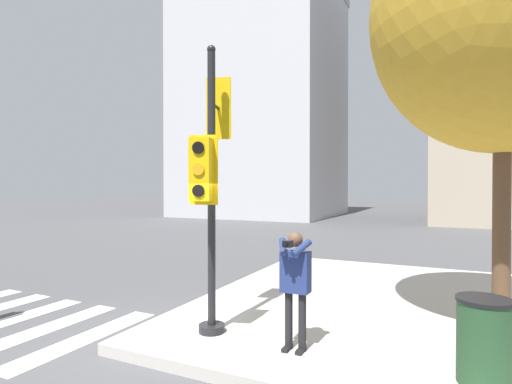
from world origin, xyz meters
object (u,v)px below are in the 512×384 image
at_px(person_photographer, 295,279).
at_px(fire_hydrant, 295,275).
at_px(trash_bin, 484,341).
at_px(traffic_signal_pole, 212,166).
at_px(street_tree, 503,11).

xyz_separation_m(person_photographer, fire_hydrant, (-1.11, 3.05, -0.65)).
bearing_deg(trash_bin, traffic_signal_pole, 179.10).
height_order(traffic_signal_pole, street_tree, street_tree).
bearing_deg(street_tree, trash_bin, -101.65).
relative_size(street_tree, fire_hydrant, 10.25).
relative_size(traffic_signal_pole, street_tree, 0.64).
relative_size(person_photographer, fire_hydrant, 2.41).
distance_m(street_tree, fire_hydrant, 6.04).
distance_m(traffic_signal_pole, trash_bin, 4.27).
bearing_deg(traffic_signal_pole, fire_hydrant, 84.10).
distance_m(traffic_signal_pole, street_tree, 4.94).
distance_m(street_tree, trash_bin, 4.72).
height_order(person_photographer, trash_bin, person_photographer).
relative_size(person_photographer, trash_bin, 1.66).
relative_size(fire_hydrant, trash_bin, 0.69).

